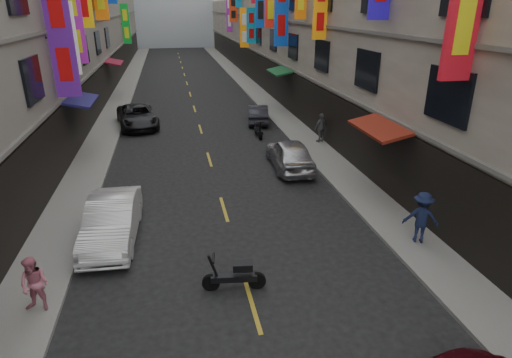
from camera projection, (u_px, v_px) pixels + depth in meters
name	position (u px, v px, depth m)	size (l,w,h in m)	color
sidewalk_left	(121.00, 96.00, 37.58)	(2.00, 90.00, 0.12)	slate
sidewalk_right	(255.00, 91.00, 39.76)	(2.00, 90.00, 0.12)	slate
street_awnings	(180.00, 96.00, 22.81)	(13.99, 35.20, 0.41)	#124624
lane_markings	(192.00, 101.00, 35.97)	(0.12, 80.20, 0.01)	gold
scooter_crossing	(235.00, 276.00, 11.99)	(1.80, 0.55, 1.14)	black
scooter_far_right	(258.00, 130.00, 26.02)	(0.50, 1.80, 1.14)	black
car_left_mid	(112.00, 221.00, 14.41)	(1.56, 4.48, 1.48)	white
car_left_far	(137.00, 116.00, 28.07)	(2.34, 5.08, 1.41)	black
car_right_mid	(290.00, 154.00, 20.86)	(1.77, 4.39, 1.50)	silver
car_right_far	(258.00, 114.00, 29.09)	(1.30, 3.73, 1.23)	#27282F
pedestrian_lfar	(35.00, 285.00, 10.87)	(0.75, 0.51, 1.54)	#D06E86
pedestrian_rnear	(421.00, 217.00, 14.06)	(1.15, 0.59, 1.77)	#161D3C
pedestrian_rfar	(321.00, 128.00, 24.51)	(0.99, 0.56, 1.68)	#5C5B5E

